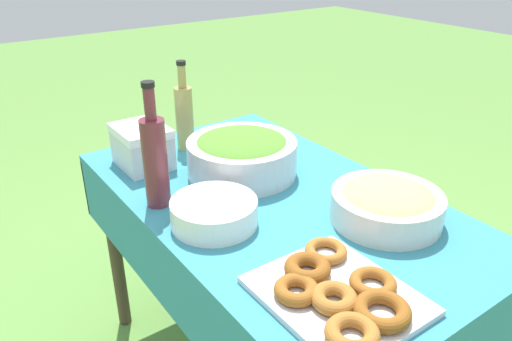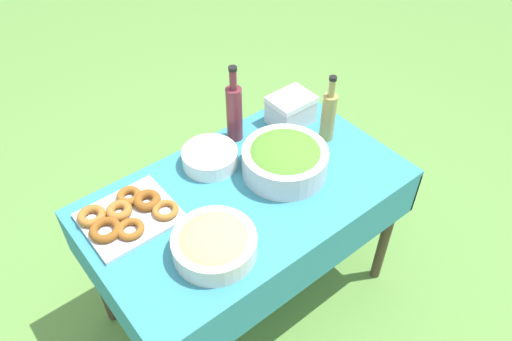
{
  "view_description": "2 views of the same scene",
  "coord_description": "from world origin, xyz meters",
  "px_view_note": "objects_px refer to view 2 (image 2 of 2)",
  "views": [
    {
      "loc": [
        1.04,
        -0.81,
        1.5
      ],
      "look_at": [
        -0.04,
        -0.04,
        0.85
      ],
      "focal_mm": 35.0,
      "sensor_mm": 36.0,
      "label": 1
    },
    {
      "loc": [
        0.86,
        1.12,
        2.23
      ],
      "look_at": [
        -0.06,
        -0.01,
        0.83
      ],
      "focal_mm": 35.0,
      "sensor_mm": 36.0,
      "label": 2
    }
  ],
  "objects_px": {
    "plate_stack": "(210,157)",
    "cooler_box": "(291,110)",
    "donut_platter": "(127,215)",
    "wine_bottle": "(234,111)",
    "salad_bowl": "(285,159)",
    "pasta_bowl": "(214,243)",
    "olive_oil_bottle": "(328,115)"
  },
  "relations": [
    {
      "from": "donut_platter",
      "to": "pasta_bowl",
      "type": "bearing_deg",
      "value": 116.2
    },
    {
      "from": "plate_stack",
      "to": "olive_oil_bottle",
      "type": "relative_size",
      "value": 0.73
    },
    {
      "from": "olive_oil_bottle",
      "to": "cooler_box",
      "type": "bearing_deg",
      "value": -75.85
    },
    {
      "from": "donut_platter",
      "to": "cooler_box",
      "type": "relative_size",
      "value": 1.96
    },
    {
      "from": "plate_stack",
      "to": "olive_oil_bottle",
      "type": "height_order",
      "value": "olive_oil_bottle"
    },
    {
      "from": "pasta_bowl",
      "to": "plate_stack",
      "type": "bearing_deg",
      "value": -123.11
    },
    {
      "from": "olive_oil_bottle",
      "to": "cooler_box",
      "type": "relative_size",
      "value": 1.67
    },
    {
      "from": "salad_bowl",
      "to": "donut_platter",
      "type": "xyz_separation_m",
      "value": [
        0.64,
        -0.18,
        -0.05
      ]
    },
    {
      "from": "salad_bowl",
      "to": "plate_stack",
      "type": "distance_m",
      "value": 0.32
    },
    {
      "from": "pasta_bowl",
      "to": "cooler_box",
      "type": "bearing_deg",
      "value": -151.0
    },
    {
      "from": "plate_stack",
      "to": "wine_bottle",
      "type": "relative_size",
      "value": 0.65
    },
    {
      "from": "donut_platter",
      "to": "plate_stack",
      "type": "height_order",
      "value": "plate_stack"
    },
    {
      "from": "plate_stack",
      "to": "cooler_box",
      "type": "xyz_separation_m",
      "value": [
        -0.46,
        -0.0,
        0.04
      ]
    },
    {
      "from": "salad_bowl",
      "to": "wine_bottle",
      "type": "bearing_deg",
      "value": -85.58
    },
    {
      "from": "plate_stack",
      "to": "wine_bottle",
      "type": "bearing_deg",
      "value": -158.48
    },
    {
      "from": "donut_platter",
      "to": "plate_stack",
      "type": "bearing_deg",
      "value": -172.64
    },
    {
      "from": "plate_stack",
      "to": "wine_bottle",
      "type": "xyz_separation_m",
      "value": [
        -0.19,
        -0.08,
        0.11
      ]
    },
    {
      "from": "salad_bowl",
      "to": "cooler_box",
      "type": "bearing_deg",
      "value": -135.91
    },
    {
      "from": "pasta_bowl",
      "to": "wine_bottle",
      "type": "height_order",
      "value": "wine_bottle"
    },
    {
      "from": "donut_platter",
      "to": "plate_stack",
      "type": "distance_m",
      "value": 0.43
    },
    {
      "from": "donut_platter",
      "to": "wine_bottle",
      "type": "xyz_separation_m",
      "value": [
        -0.62,
        -0.13,
        0.12
      ]
    },
    {
      "from": "donut_platter",
      "to": "wine_bottle",
      "type": "height_order",
      "value": "wine_bottle"
    },
    {
      "from": "salad_bowl",
      "to": "pasta_bowl",
      "type": "xyz_separation_m",
      "value": [
        0.47,
        0.16,
        -0.02
      ]
    },
    {
      "from": "salad_bowl",
      "to": "cooler_box",
      "type": "distance_m",
      "value": 0.34
    },
    {
      "from": "pasta_bowl",
      "to": "cooler_box",
      "type": "height_order",
      "value": "cooler_box"
    },
    {
      "from": "olive_oil_bottle",
      "to": "plate_stack",
      "type": "bearing_deg",
      "value": -20.18
    },
    {
      "from": "donut_platter",
      "to": "cooler_box",
      "type": "height_order",
      "value": "cooler_box"
    },
    {
      "from": "donut_platter",
      "to": "cooler_box",
      "type": "distance_m",
      "value": 0.89
    },
    {
      "from": "wine_bottle",
      "to": "salad_bowl",
      "type": "bearing_deg",
      "value": 94.42
    },
    {
      "from": "salad_bowl",
      "to": "wine_bottle",
      "type": "xyz_separation_m",
      "value": [
        0.02,
        -0.31,
        0.07
      ]
    },
    {
      "from": "pasta_bowl",
      "to": "salad_bowl",
      "type": "bearing_deg",
      "value": -161.29
    },
    {
      "from": "wine_bottle",
      "to": "cooler_box",
      "type": "height_order",
      "value": "wine_bottle"
    }
  ]
}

